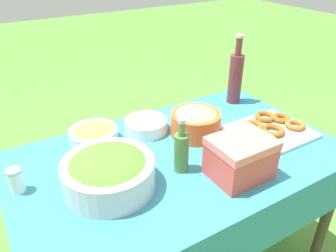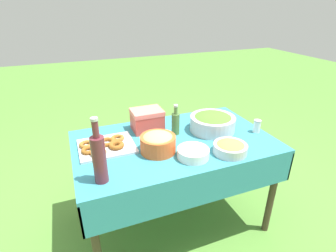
{
  "view_description": "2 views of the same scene",
  "coord_description": "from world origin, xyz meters",
  "px_view_note": "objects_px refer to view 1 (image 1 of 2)",
  "views": [
    {
      "loc": [
        -0.64,
        -0.97,
        1.56
      ],
      "look_at": [
        -0.01,
        0.07,
        0.86
      ],
      "focal_mm": 35.0,
      "sensor_mm": 36.0,
      "label": 1
    },
    {
      "loc": [
        0.65,
        1.52,
        1.65
      ],
      "look_at": [
        0.04,
        -0.03,
        0.86
      ],
      "focal_mm": 28.0,
      "sensor_mm": 36.0,
      "label": 2
    }
  ],
  "objects_px": {
    "salad_bowl": "(108,172)",
    "olive_oil_bottle": "(181,151)",
    "wine_bottle": "(236,77)",
    "donut_platter": "(270,129)",
    "olive_bowl": "(93,134)",
    "plate_stack": "(146,125)",
    "cooler_box": "(240,158)",
    "pasta_bowl": "(196,121)"
  },
  "relations": [
    {
      "from": "pasta_bowl",
      "to": "plate_stack",
      "type": "distance_m",
      "value": 0.24
    },
    {
      "from": "salad_bowl",
      "to": "cooler_box",
      "type": "bearing_deg",
      "value": -22.94
    },
    {
      "from": "olive_oil_bottle",
      "to": "olive_bowl",
      "type": "height_order",
      "value": "olive_oil_bottle"
    },
    {
      "from": "salad_bowl",
      "to": "wine_bottle",
      "type": "xyz_separation_m",
      "value": [
        0.89,
        0.33,
        0.08
      ]
    },
    {
      "from": "olive_oil_bottle",
      "to": "cooler_box",
      "type": "xyz_separation_m",
      "value": [
        0.17,
        -0.15,
        -0.01
      ]
    },
    {
      "from": "plate_stack",
      "to": "olive_oil_bottle",
      "type": "relative_size",
      "value": 0.89
    },
    {
      "from": "olive_oil_bottle",
      "to": "salad_bowl",
      "type": "bearing_deg",
      "value": 170.24
    },
    {
      "from": "olive_oil_bottle",
      "to": "olive_bowl",
      "type": "xyz_separation_m",
      "value": [
        -0.22,
        0.38,
        -0.05
      ]
    },
    {
      "from": "wine_bottle",
      "to": "donut_platter",
      "type": "bearing_deg",
      "value": -102.14
    },
    {
      "from": "wine_bottle",
      "to": "salad_bowl",
      "type": "bearing_deg",
      "value": -159.63
    },
    {
      "from": "cooler_box",
      "to": "salad_bowl",
      "type": "bearing_deg",
      "value": 157.06
    },
    {
      "from": "pasta_bowl",
      "to": "wine_bottle",
      "type": "height_order",
      "value": "wine_bottle"
    },
    {
      "from": "salad_bowl",
      "to": "plate_stack",
      "type": "relative_size",
      "value": 1.67
    },
    {
      "from": "wine_bottle",
      "to": "olive_bowl",
      "type": "distance_m",
      "value": 0.83
    },
    {
      "from": "olive_oil_bottle",
      "to": "cooler_box",
      "type": "height_order",
      "value": "olive_oil_bottle"
    },
    {
      "from": "donut_platter",
      "to": "olive_bowl",
      "type": "distance_m",
      "value": 0.83
    },
    {
      "from": "plate_stack",
      "to": "olive_oil_bottle",
      "type": "height_order",
      "value": "olive_oil_bottle"
    },
    {
      "from": "pasta_bowl",
      "to": "cooler_box",
      "type": "height_order",
      "value": "cooler_box"
    },
    {
      "from": "donut_platter",
      "to": "plate_stack",
      "type": "distance_m",
      "value": 0.6
    },
    {
      "from": "wine_bottle",
      "to": "cooler_box",
      "type": "bearing_deg",
      "value": -129.21
    },
    {
      "from": "plate_stack",
      "to": "wine_bottle",
      "type": "relative_size",
      "value": 0.54
    },
    {
      "from": "donut_platter",
      "to": "cooler_box",
      "type": "relative_size",
      "value": 1.65
    },
    {
      "from": "salad_bowl",
      "to": "olive_oil_bottle",
      "type": "xyz_separation_m",
      "value": [
        0.29,
        -0.05,
        0.02
      ]
    },
    {
      "from": "donut_platter",
      "to": "wine_bottle",
      "type": "xyz_separation_m",
      "value": [
        0.08,
        0.35,
        0.13
      ]
    },
    {
      "from": "pasta_bowl",
      "to": "salad_bowl",
      "type": "bearing_deg",
      "value": -163.41
    },
    {
      "from": "salad_bowl",
      "to": "olive_bowl",
      "type": "relative_size",
      "value": 1.54
    },
    {
      "from": "olive_oil_bottle",
      "to": "wine_bottle",
      "type": "height_order",
      "value": "wine_bottle"
    },
    {
      "from": "salad_bowl",
      "to": "plate_stack",
      "type": "height_order",
      "value": "salad_bowl"
    },
    {
      "from": "pasta_bowl",
      "to": "cooler_box",
      "type": "distance_m",
      "value": 0.34
    },
    {
      "from": "pasta_bowl",
      "to": "donut_platter",
      "type": "height_order",
      "value": "pasta_bowl"
    },
    {
      "from": "pasta_bowl",
      "to": "plate_stack",
      "type": "height_order",
      "value": "pasta_bowl"
    },
    {
      "from": "pasta_bowl",
      "to": "cooler_box",
      "type": "relative_size",
      "value": 1.01
    },
    {
      "from": "pasta_bowl",
      "to": "plate_stack",
      "type": "relative_size",
      "value": 1.13
    },
    {
      "from": "donut_platter",
      "to": "wine_bottle",
      "type": "relative_size",
      "value": 1.0
    },
    {
      "from": "olive_bowl",
      "to": "donut_platter",
      "type": "bearing_deg",
      "value": -25.6
    },
    {
      "from": "salad_bowl",
      "to": "donut_platter",
      "type": "bearing_deg",
      "value": -1.74
    },
    {
      "from": "pasta_bowl",
      "to": "olive_bowl",
      "type": "relative_size",
      "value": 1.05
    },
    {
      "from": "donut_platter",
      "to": "plate_stack",
      "type": "relative_size",
      "value": 1.85
    },
    {
      "from": "wine_bottle",
      "to": "olive_bowl",
      "type": "xyz_separation_m",
      "value": [
        -0.83,
        0.01,
        -0.11
      ]
    },
    {
      "from": "olive_bowl",
      "to": "cooler_box",
      "type": "bearing_deg",
      "value": -53.0
    },
    {
      "from": "salad_bowl",
      "to": "cooler_box",
      "type": "distance_m",
      "value": 0.5
    },
    {
      "from": "cooler_box",
      "to": "plate_stack",
      "type": "bearing_deg",
      "value": 107.02
    }
  ]
}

